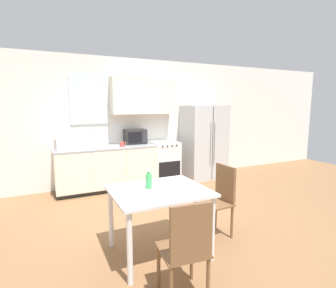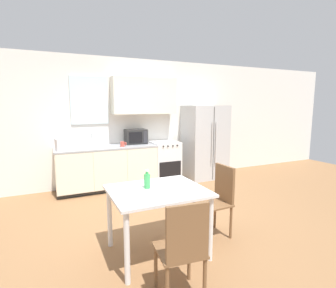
{
  "view_description": "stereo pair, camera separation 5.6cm",
  "coord_description": "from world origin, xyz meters",
  "px_view_note": "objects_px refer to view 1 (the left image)",
  "views": [
    {
      "loc": [
        -1.56,
        -3.5,
        1.71
      ],
      "look_at": [
        0.34,
        0.51,
        1.05
      ],
      "focal_mm": 28.0,
      "sensor_mm": 36.0,
      "label": 1
    },
    {
      "loc": [
        -1.51,
        -3.52,
        1.71
      ],
      "look_at": [
        0.34,
        0.51,
        1.05
      ],
      "focal_mm": 28.0,
      "sensor_mm": 36.0,
      "label": 2
    }
  ],
  "objects_px": {
    "dining_table": "(159,199)",
    "drink_bottle": "(149,181)",
    "oven_range": "(164,162)",
    "dining_chair_near": "(187,245)",
    "microwave": "(135,137)",
    "dining_chair_side": "(220,195)",
    "coffee_mug": "(122,144)",
    "refrigerator": "(204,142)"
  },
  "relations": [
    {
      "from": "refrigerator",
      "to": "microwave",
      "type": "distance_m",
      "value": 1.65
    },
    {
      "from": "drink_bottle",
      "to": "dining_table",
      "type": "bearing_deg",
      "value": -49.16
    },
    {
      "from": "oven_range",
      "to": "dining_chair_near",
      "type": "xyz_separation_m",
      "value": [
        -1.34,
        -3.43,
        0.08
      ]
    },
    {
      "from": "refrigerator",
      "to": "drink_bottle",
      "type": "distance_m",
      "value": 3.4
    },
    {
      "from": "refrigerator",
      "to": "dining_chair_near",
      "type": "bearing_deg",
      "value": -124.9
    },
    {
      "from": "coffee_mug",
      "to": "dining_chair_near",
      "type": "xyz_separation_m",
      "value": [
        -0.36,
        -3.29,
        -0.4
      ]
    },
    {
      "from": "coffee_mug",
      "to": "drink_bottle",
      "type": "xyz_separation_m",
      "value": [
        -0.35,
        -2.37,
        -0.08
      ]
    },
    {
      "from": "coffee_mug",
      "to": "dining_chair_near",
      "type": "height_order",
      "value": "coffee_mug"
    },
    {
      "from": "refrigerator",
      "to": "dining_table",
      "type": "distance_m",
      "value": 3.42
    },
    {
      "from": "dining_chair_near",
      "to": "microwave",
      "type": "bearing_deg",
      "value": 84.47
    },
    {
      "from": "dining_table",
      "to": "drink_bottle",
      "type": "relative_size",
      "value": 4.95
    },
    {
      "from": "dining_table",
      "to": "drink_bottle",
      "type": "height_order",
      "value": "drink_bottle"
    },
    {
      "from": "dining_table",
      "to": "dining_chair_near",
      "type": "bearing_deg",
      "value": -96.84
    },
    {
      "from": "dining_table",
      "to": "dining_chair_side",
      "type": "relative_size",
      "value": 1.14
    },
    {
      "from": "oven_range",
      "to": "drink_bottle",
      "type": "xyz_separation_m",
      "value": [
        -1.33,
        -2.52,
        0.4
      ]
    },
    {
      "from": "refrigerator",
      "to": "dining_table",
      "type": "height_order",
      "value": "refrigerator"
    },
    {
      "from": "refrigerator",
      "to": "oven_range",
      "type": "bearing_deg",
      "value": 176.99
    },
    {
      "from": "coffee_mug",
      "to": "dining_table",
      "type": "bearing_deg",
      "value": -96.12
    },
    {
      "from": "dining_table",
      "to": "dining_chair_near",
      "type": "xyz_separation_m",
      "value": [
        -0.1,
        -0.82,
        -0.12
      ]
    },
    {
      "from": "oven_range",
      "to": "refrigerator",
      "type": "relative_size",
      "value": 0.53
    },
    {
      "from": "dining_chair_side",
      "to": "microwave",
      "type": "bearing_deg",
      "value": 4.27
    },
    {
      "from": "dining_table",
      "to": "dining_chair_near",
      "type": "relative_size",
      "value": 1.14
    },
    {
      "from": "dining_chair_near",
      "to": "dining_chair_side",
      "type": "bearing_deg",
      "value": 47.84
    },
    {
      "from": "microwave",
      "to": "dining_chair_near",
      "type": "height_order",
      "value": "microwave"
    },
    {
      "from": "oven_range",
      "to": "microwave",
      "type": "xyz_separation_m",
      "value": [
        -0.62,
        0.12,
        0.59
      ]
    },
    {
      "from": "oven_range",
      "to": "coffee_mug",
      "type": "bearing_deg",
      "value": -171.54
    },
    {
      "from": "refrigerator",
      "to": "dining_chair_side",
      "type": "relative_size",
      "value": 1.83
    },
    {
      "from": "oven_range",
      "to": "drink_bottle",
      "type": "distance_m",
      "value": 2.87
    },
    {
      "from": "microwave",
      "to": "dining_chair_side",
      "type": "height_order",
      "value": "microwave"
    },
    {
      "from": "microwave",
      "to": "refrigerator",
      "type": "bearing_deg",
      "value": -6.18
    },
    {
      "from": "coffee_mug",
      "to": "dining_chair_side",
      "type": "xyz_separation_m",
      "value": [
        0.64,
        -2.39,
        -0.4
      ]
    },
    {
      "from": "dining_table",
      "to": "refrigerator",
      "type": "bearing_deg",
      "value": 48.59
    },
    {
      "from": "oven_range",
      "to": "coffee_mug",
      "type": "xyz_separation_m",
      "value": [
        -0.98,
        -0.15,
        0.48
      ]
    },
    {
      "from": "microwave",
      "to": "dining_chair_side",
      "type": "distance_m",
      "value": 2.72
    },
    {
      "from": "refrigerator",
      "to": "dining_table",
      "type": "relative_size",
      "value": 1.6
    },
    {
      "from": "oven_range",
      "to": "dining_chair_side",
      "type": "distance_m",
      "value": 2.55
    },
    {
      "from": "oven_range",
      "to": "dining_chair_near",
      "type": "distance_m",
      "value": 3.69
    },
    {
      "from": "oven_range",
      "to": "coffee_mug",
      "type": "distance_m",
      "value": 1.1
    },
    {
      "from": "coffee_mug",
      "to": "dining_chair_side",
      "type": "bearing_deg",
      "value": -74.9
    },
    {
      "from": "refrigerator",
      "to": "coffee_mug",
      "type": "height_order",
      "value": "refrigerator"
    },
    {
      "from": "microwave",
      "to": "drink_bottle",
      "type": "distance_m",
      "value": 2.74
    },
    {
      "from": "refrigerator",
      "to": "dining_table",
      "type": "xyz_separation_m",
      "value": [
        -2.26,
        -2.56,
        -0.2
      ]
    }
  ]
}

